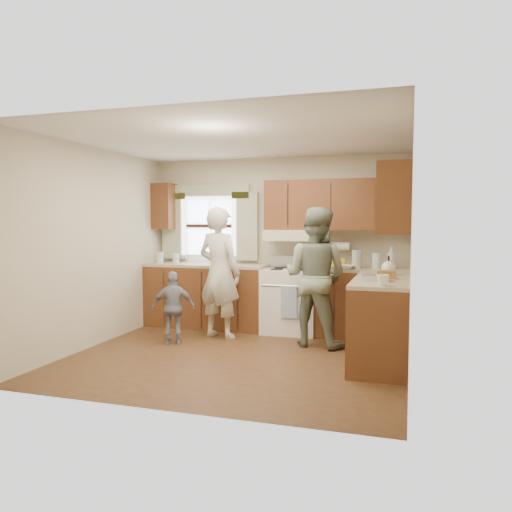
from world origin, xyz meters
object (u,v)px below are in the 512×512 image
(woman_right, at_px, (315,277))
(child, at_px, (174,308))
(stove, at_px, (291,300))
(woman_left, at_px, (219,273))

(woman_right, bearing_deg, child, 29.25)
(stove, height_order, woman_left, woman_left)
(woman_right, height_order, child, woman_right)
(stove, xyz_separation_m, woman_left, (-0.86, -0.59, 0.42))
(woman_right, bearing_deg, woman_left, 12.60)
(child, bearing_deg, woman_right, 171.43)
(woman_left, xyz_separation_m, child, (-0.43, -0.51, -0.41))
(stove, distance_m, child, 1.69)
(child, bearing_deg, stove, -163.32)
(woman_left, relative_size, child, 1.89)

